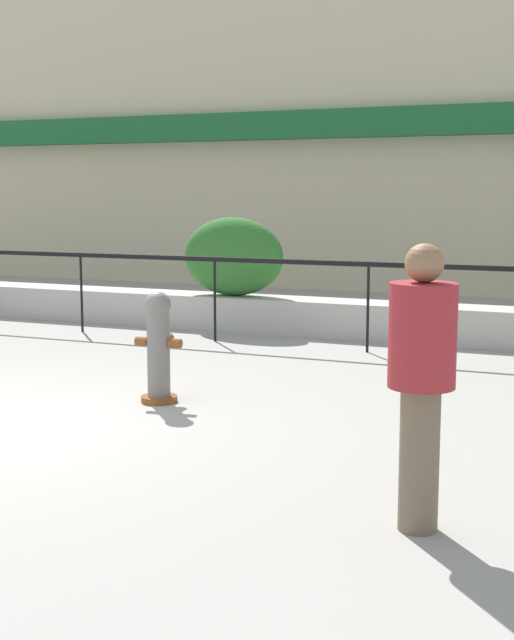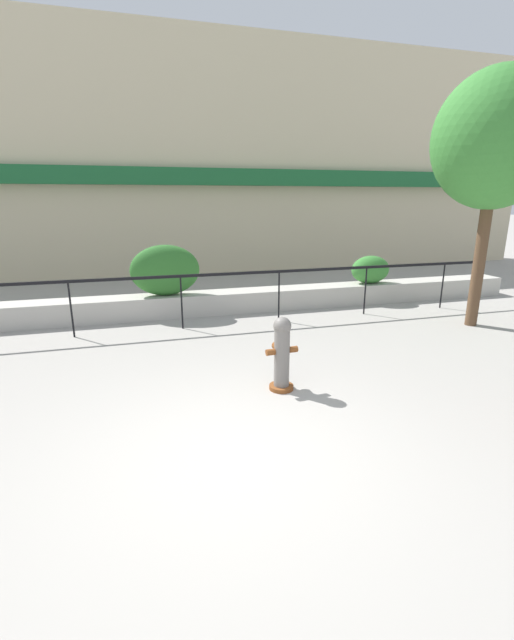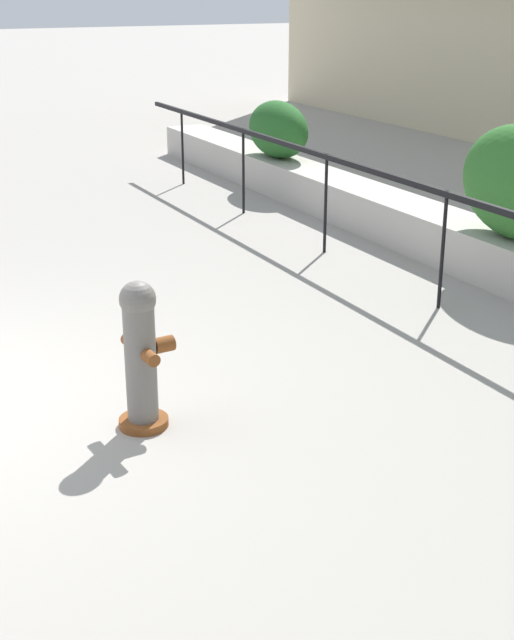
% 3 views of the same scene
% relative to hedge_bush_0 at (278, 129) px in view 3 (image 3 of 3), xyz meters
% --- Properties ---
extents(fence_railing_segment, '(15.00, 0.05, 1.15)m').
position_rel_hedge_bush_0_xyz_m(fence_railing_segment, '(5.35, -1.10, 0.10)').
color(fence_railing_segment, black).
rests_on(fence_railing_segment, ground).
extents(hedge_bush_0, '(1.36, 0.70, 0.84)m').
position_rel_hedge_bush_0_xyz_m(hedge_bush_0, '(0.00, 0.00, 0.00)').
color(hedge_bush_0, '#235B23').
rests_on(hedge_bush_0, planter_wall_low).
extents(fire_hydrant, '(0.48, 0.44, 1.08)m').
position_rel_hedge_bush_0_xyz_m(fire_hydrant, '(6.38, -4.50, -0.37)').
color(fire_hydrant, brown).
rests_on(fire_hydrant, ground).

